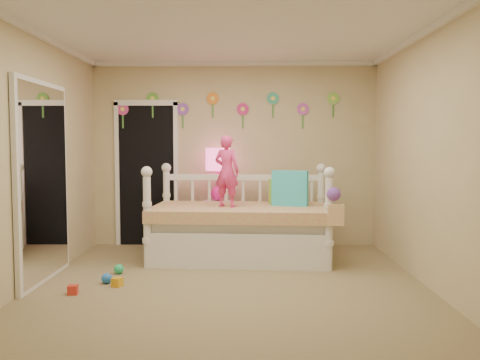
{
  "coord_description": "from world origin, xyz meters",
  "views": [
    {
      "loc": [
        0.16,
        -4.99,
        1.44
      ],
      "look_at": [
        0.1,
        0.6,
        1.05
      ],
      "focal_mm": 38.08,
      "sensor_mm": 36.0,
      "label": 1
    }
  ],
  "objects_px": {
    "table_lamp": "(218,166)",
    "nightstand": "(218,224)",
    "daybed": "(240,212)",
    "child": "(227,171)"
  },
  "relations": [
    {
      "from": "table_lamp",
      "to": "nightstand",
      "type": "bearing_deg",
      "value": 0.0
    },
    {
      "from": "nightstand",
      "to": "table_lamp",
      "type": "distance_m",
      "value": 0.82
    },
    {
      "from": "nightstand",
      "to": "daybed",
      "type": "bearing_deg",
      "value": -72.24
    },
    {
      "from": "child",
      "to": "nightstand",
      "type": "xyz_separation_m",
      "value": [
        -0.15,
        0.79,
        -0.78
      ]
    },
    {
      "from": "nightstand",
      "to": "table_lamp",
      "type": "height_order",
      "value": "table_lamp"
    },
    {
      "from": "daybed",
      "to": "nightstand",
      "type": "distance_m",
      "value": 0.83
    },
    {
      "from": "child",
      "to": "table_lamp",
      "type": "relative_size",
      "value": 1.2
    },
    {
      "from": "daybed",
      "to": "child",
      "type": "height_order",
      "value": "child"
    },
    {
      "from": "daybed",
      "to": "child",
      "type": "relative_size",
      "value": 2.52
    },
    {
      "from": "child",
      "to": "nightstand",
      "type": "distance_m",
      "value": 1.13
    }
  ]
}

